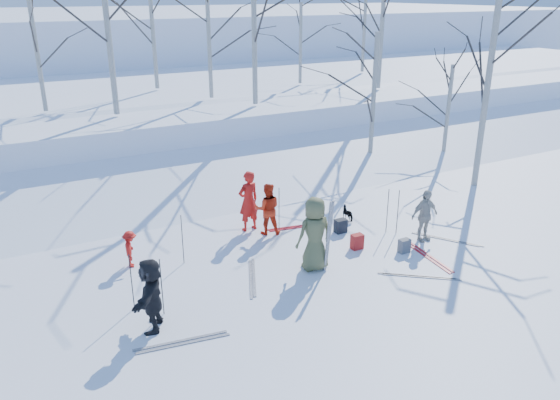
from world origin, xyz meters
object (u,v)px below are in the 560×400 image
skier_olive_center (315,234)px  backpack_red (357,242)px  dog (348,213)px  backpack_dark (341,226)px  skier_red_seated (130,249)px  skier_grey_west (151,295)px  skier_redor_behind (268,209)px  skier_red_north (248,201)px  backpack_grey (404,246)px  skier_cream_east (425,216)px

skier_olive_center → backpack_red: size_ratio=4.56×
dog → backpack_dark: size_ratio=1.31×
skier_red_seated → skier_grey_west: (-0.28, -2.96, 0.31)m
dog → backpack_dark: (-0.72, -0.63, -0.02)m
skier_redor_behind → skier_red_seated: bearing=26.1°
skier_red_north → skier_grey_west: skier_red_north is taller
skier_redor_behind → backpack_dark: bearing=177.5°
skier_red_seated → backpack_grey: bearing=-96.4°
skier_grey_west → dog: bearing=139.9°
skier_red_seated → skier_cream_east: (7.63, -2.32, 0.26)m
skier_red_seated → backpack_grey: (6.66, -2.68, -0.29)m
skier_red_seated → dog: size_ratio=1.84×
skier_red_north → backpack_red: (2.05, -2.55, -0.69)m
skier_red_north → dog: bearing=157.0°
skier_red_seated → skier_red_north: bearing=-64.2°
skier_olive_center → dog: size_ratio=3.64×
skier_olive_center → backpack_dark: bearing=-138.2°
skier_olive_center → backpack_dark: size_ratio=4.79×
skier_red_north → skier_grey_west: bearing=34.8°
skier_grey_west → dog: skier_grey_west is taller
skier_redor_behind → dog: skier_redor_behind is taller
backpack_red → skier_grey_west: bearing=-169.9°
skier_olive_center → skier_red_north: size_ratio=1.06×
skier_redor_behind → skier_cream_east: bearing=169.6°
backpack_red → backpack_dark: backpack_red is taller
skier_redor_behind → backpack_red: size_ratio=3.63×
skier_red_north → backpack_dark: size_ratio=4.52×
skier_cream_east → backpack_dark: skier_cream_east is taller
skier_red_north → backpack_red: skier_red_north is taller
skier_red_north → skier_redor_behind: 0.63m
skier_cream_east → dog: size_ratio=2.85×
skier_redor_behind → backpack_dark: skier_redor_behind is taller
skier_red_north → skier_cream_east: skier_red_north is taller
backpack_red → backpack_dark: (0.22, 1.12, -0.01)m
skier_grey_west → backpack_red: 6.07m
skier_red_seated → backpack_dark: (5.89, -0.78, -0.28)m
skier_red_north → skier_grey_west: 5.31m
skier_red_north → skier_red_seated: 3.70m
skier_cream_east → backpack_grey: (-0.97, -0.36, -0.56)m
skier_olive_center → skier_grey_west: 4.37m
skier_olive_center → skier_red_north: (-0.42, 2.96, -0.05)m
skier_olive_center → backpack_red: skier_olive_center is taller
skier_olive_center → skier_red_seated: bearing=-27.5°
skier_redor_behind → dog: (2.62, -0.31, -0.54)m
skier_redor_behind → backpack_grey: 3.94m
dog → backpack_dark: bearing=35.5°
dog → skier_cream_east: bearing=109.2°
skier_red_north → skier_red_seated: skier_red_north is taller
skier_olive_center → skier_red_seated: size_ratio=1.98×
skier_red_seated → backpack_red: skier_red_seated is taller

